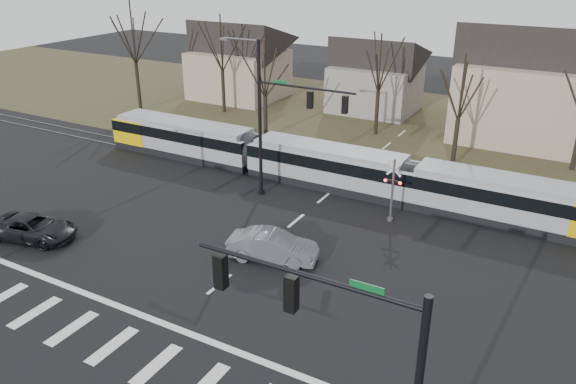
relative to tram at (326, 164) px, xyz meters
The scene contains 16 objects.
ground 16.10m from the tram, 86.97° to the right, with size 140.00×140.00×0.00m, color black.
grass_verge 16.10m from the tram, 86.97° to the left, with size 140.00×28.00×0.01m, color #38331E.
crosswalk 20.08m from the tram, 87.57° to the right, with size 27.00×2.60×0.01m.
stop_line 17.89m from the tram, 87.27° to the right, with size 28.00×0.35×0.01m, color silver.
lane_dashes 1.75m from the tram, ahead, with size 0.18×30.00×0.01m.
rail_pair 1.74m from the tram, 13.27° to the right, with size 90.00×1.52×0.06m.
tram is the anchor object (origin of this frame).
sedan 10.83m from the tram, 79.73° to the right, with size 5.05×2.82×1.58m, color slate.
suv 18.90m from the tram, 126.18° to the right, with size 5.42×3.40×1.40m, color black.
signal_pole_near_right 24.85m from the tram, 63.51° to the right, with size 6.72×0.44×8.00m.
signal_pole_far 5.66m from the tram, 114.01° to the right, with size 9.28×0.44×10.20m.
rail_crossing_signal 6.68m from the tram, 28.74° to the right, with size 1.08×0.36×4.00m.
tree_row 10.96m from the tram, 74.10° to the left, with size 59.20×7.20×10.00m.
house_a 26.45m from the tram, 136.78° to the left, with size 9.72×8.64×8.60m.
house_b 20.57m from the tram, 101.73° to the left, with size 8.64×7.56×7.65m.
house_c 19.99m from the tram, 59.92° to the left, with size 10.80×8.64×10.10m.
Camera 1 is at (14.40, -16.96, 15.30)m, focal length 35.00 mm.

